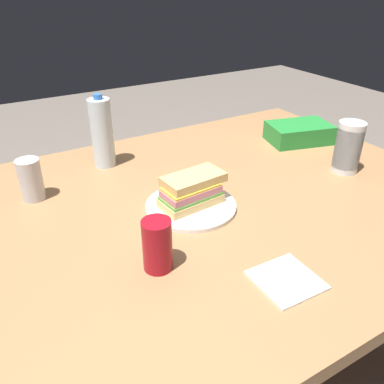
{
  "coord_description": "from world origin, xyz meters",
  "views": [
    {
      "loc": [
        -0.48,
        -0.83,
        1.32
      ],
      "look_at": [
        0.0,
        -0.01,
        0.79
      ],
      "focal_mm": 37.34,
      "sensor_mm": 36.0,
      "label": 1
    }
  ],
  "objects_px": {
    "soda_can_red": "(157,245)",
    "plastic_cup_stack": "(348,147)",
    "paper_plate": "(192,206)",
    "sandwich": "(193,190)",
    "water_bottle_tall": "(102,133)",
    "soda_can_silver": "(31,180)",
    "chip_bag": "(299,133)",
    "dining_table": "(189,229)"
  },
  "relations": [
    {
      "from": "water_bottle_tall",
      "to": "soda_can_silver",
      "type": "distance_m",
      "value": 0.29
    },
    {
      "from": "paper_plate",
      "to": "soda_can_silver",
      "type": "relative_size",
      "value": 2.07
    },
    {
      "from": "sandwich",
      "to": "soda_can_silver",
      "type": "xyz_separation_m",
      "value": [
        -0.37,
        0.28,
        0.01
      ]
    },
    {
      "from": "dining_table",
      "to": "soda_can_silver",
      "type": "relative_size",
      "value": 13.55
    },
    {
      "from": "paper_plate",
      "to": "soda_can_red",
      "type": "relative_size",
      "value": 2.07
    },
    {
      "from": "dining_table",
      "to": "chip_bag",
      "type": "height_order",
      "value": "chip_bag"
    },
    {
      "from": "chip_bag",
      "to": "soda_can_silver",
      "type": "bearing_deg",
      "value": 11.34
    },
    {
      "from": "water_bottle_tall",
      "to": "soda_can_silver",
      "type": "xyz_separation_m",
      "value": [
        -0.26,
        -0.11,
        -0.05
      ]
    },
    {
      "from": "paper_plate",
      "to": "soda_can_silver",
      "type": "distance_m",
      "value": 0.47
    },
    {
      "from": "sandwich",
      "to": "soda_can_silver",
      "type": "bearing_deg",
      "value": 143.34
    },
    {
      "from": "soda_can_red",
      "to": "plastic_cup_stack",
      "type": "xyz_separation_m",
      "value": [
        0.75,
        0.13,
        0.02
      ]
    },
    {
      "from": "dining_table",
      "to": "sandwich",
      "type": "relative_size",
      "value": 8.76
    },
    {
      "from": "chip_bag",
      "to": "plastic_cup_stack",
      "type": "height_order",
      "value": "plastic_cup_stack"
    },
    {
      "from": "chip_bag",
      "to": "soda_can_red",
      "type": "bearing_deg",
      "value": 41.48
    },
    {
      "from": "dining_table",
      "to": "paper_plate",
      "type": "bearing_deg",
      "value": -72.24
    },
    {
      "from": "sandwich",
      "to": "plastic_cup_stack",
      "type": "distance_m",
      "value": 0.55
    },
    {
      "from": "paper_plate",
      "to": "water_bottle_tall",
      "type": "height_order",
      "value": "water_bottle_tall"
    },
    {
      "from": "soda_can_red",
      "to": "paper_plate",
      "type": "bearing_deg",
      "value": 42.95
    },
    {
      "from": "soda_can_silver",
      "to": "dining_table",
      "type": "bearing_deg",
      "value": -36.31
    },
    {
      "from": "water_bottle_tall",
      "to": "plastic_cup_stack",
      "type": "bearing_deg",
      "value": -33.93
    },
    {
      "from": "soda_can_red",
      "to": "sandwich",
      "type": "bearing_deg",
      "value": 42.77
    },
    {
      "from": "dining_table",
      "to": "chip_bag",
      "type": "bearing_deg",
      "value": 18.56
    },
    {
      "from": "paper_plate",
      "to": "chip_bag",
      "type": "bearing_deg",
      "value": 19.59
    },
    {
      "from": "soda_can_red",
      "to": "water_bottle_tall",
      "type": "height_order",
      "value": "water_bottle_tall"
    },
    {
      "from": "paper_plate",
      "to": "soda_can_red",
      "type": "height_order",
      "value": "soda_can_red"
    },
    {
      "from": "dining_table",
      "to": "plastic_cup_stack",
      "type": "xyz_separation_m",
      "value": [
        0.56,
        -0.06,
        0.16
      ]
    },
    {
      "from": "paper_plate",
      "to": "plastic_cup_stack",
      "type": "distance_m",
      "value": 0.56
    },
    {
      "from": "water_bottle_tall",
      "to": "soda_can_silver",
      "type": "height_order",
      "value": "water_bottle_tall"
    },
    {
      "from": "sandwich",
      "to": "water_bottle_tall",
      "type": "bearing_deg",
      "value": 106.36
    },
    {
      "from": "paper_plate",
      "to": "plastic_cup_stack",
      "type": "relative_size",
      "value": 1.52
    },
    {
      "from": "sandwich",
      "to": "water_bottle_tall",
      "type": "xyz_separation_m",
      "value": [
        -0.11,
        0.39,
        0.06
      ]
    },
    {
      "from": "water_bottle_tall",
      "to": "sandwich",
      "type": "bearing_deg",
      "value": -73.64
    },
    {
      "from": "sandwich",
      "to": "plastic_cup_stack",
      "type": "height_order",
      "value": "plastic_cup_stack"
    },
    {
      "from": "soda_can_red",
      "to": "plastic_cup_stack",
      "type": "distance_m",
      "value": 0.76
    },
    {
      "from": "sandwich",
      "to": "plastic_cup_stack",
      "type": "relative_size",
      "value": 1.13
    },
    {
      "from": "chip_bag",
      "to": "paper_plate",
      "type": "bearing_deg",
      "value": 34.69
    },
    {
      "from": "plastic_cup_stack",
      "to": "chip_bag",
      "type": "bearing_deg",
      "value": 78.97
    },
    {
      "from": "water_bottle_tall",
      "to": "soda_can_silver",
      "type": "bearing_deg",
      "value": -156.24
    },
    {
      "from": "sandwich",
      "to": "water_bottle_tall",
      "type": "distance_m",
      "value": 0.41
    },
    {
      "from": "dining_table",
      "to": "chip_bag",
      "type": "distance_m",
      "value": 0.65
    },
    {
      "from": "dining_table",
      "to": "sandwich",
      "type": "bearing_deg",
      "value": -51.03
    },
    {
      "from": "soda_can_red",
      "to": "plastic_cup_stack",
      "type": "bearing_deg",
      "value": 9.69
    }
  ]
}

